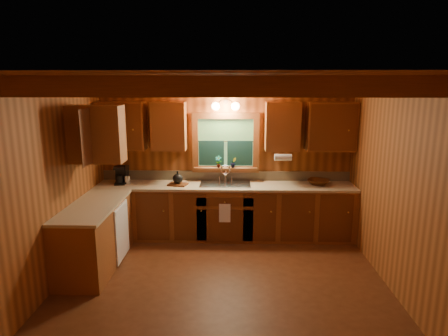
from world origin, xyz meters
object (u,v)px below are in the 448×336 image
Objects in this scene: sink at (225,187)px; cutting_board at (178,184)px; wicker_basket at (318,182)px; coffee_maker at (120,175)px.

cutting_board is (-0.77, -0.07, 0.06)m from sink.
coffee_maker is at bearing -179.39° from wicker_basket.
coffee_maker is 3.26m from wicker_basket.
coffee_maker is at bearing -179.79° from sink.
sink is 2.77× the size of coffee_maker.
cutting_board is at bearing -177.64° from wicker_basket.
wicker_basket is (1.52, 0.03, 0.09)m from sink.
coffee_maker is 1.00× the size of cutting_board.
wicker_basket is at bearing -9.66° from coffee_maker.
wicker_basket is (2.30, 0.09, 0.03)m from cutting_board.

